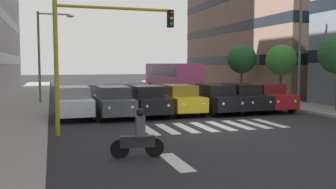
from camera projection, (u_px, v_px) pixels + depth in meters
name	position (u px, v px, depth m)	size (l,w,h in m)	color
ground_plane	(212.00, 126.00, 17.37)	(180.00, 180.00, 0.00)	#262628
sidewalk_right	(5.00, 136.00, 14.61)	(3.25, 90.00, 0.15)	gray
crosswalk_markings	(212.00, 126.00, 17.37)	(6.75, 2.80, 0.01)	silver
lane_arrow_1	(176.00, 162.00, 11.02)	(0.50, 2.20, 0.01)	silver
car_0	(265.00, 97.00, 23.20)	(2.02, 4.44, 1.72)	maroon
car_1	(242.00, 97.00, 22.68)	(2.02, 4.44, 1.72)	black
car_2	(216.00, 98.00, 22.06)	(2.02, 4.44, 1.72)	black
car_3	(180.00, 99.00, 21.63)	(2.02, 4.44, 1.72)	gold
car_4	(147.00, 100.00, 20.91)	(2.02, 4.44, 1.72)	black
car_5	(113.00, 101.00, 20.22)	(2.02, 4.44, 1.72)	#474C51
car_6	(74.00, 102.00, 19.95)	(2.02, 4.44, 1.72)	silver
bus_behind_traffic	(171.00, 75.00, 35.89)	(2.78, 10.50, 3.00)	#DB5193
motorcycle_with_rider	(138.00, 137.00, 11.49)	(1.70, 0.39, 1.57)	black
traffic_light_gantry	(93.00, 45.00, 15.22)	(5.09, 0.36, 5.50)	#AD991E
street_lamp_left	(293.00, 36.00, 23.22)	(3.42, 0.28, 7.45)	#4C6B56
street_lamp_right	(45.00, 47.00, 26.45)	(2.61, 0.28, 6.56)	#4C6B56
street_tree_1	(281.00, 60.00, 27.23)	(2.29, 2.29, 4.26)	#513823
street_tree_2	(242.00, 59.00, 32.60)	(2.59, 2.59, 4.57)	#513823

